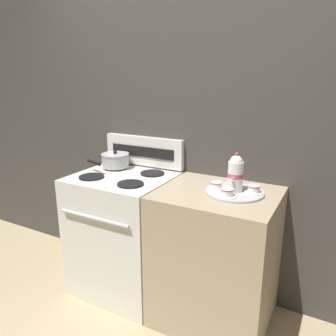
% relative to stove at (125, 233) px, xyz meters
% --- Properties ---
extents(ground_plane, '(6.00, 6.00, 0.00)m').
position_rel_stove_xyz_m(ground_plane, '(0.37, 0.00, -0.45)').
color(ground_plane, tan).
extents(wall_back, '(6.00, 0.05, 2.20)m').
position_rel_stove_xyz_m(wall_back, '(0.37, 0.33, 0.65)').
color(wall_back, '#423D38').
rests_on(wall_back, ground).
extents(stove, '(0.69, 0.65, 0.91)m').
position_rel_stove_xyz_m(stove, '(0.00, 0.00, 0.00)').
color(stove, silver).
rests_on(stove, ground).
extents(control_panel, '(0.67, 0.05, 0.22)m').
position_rel_stove_xyz_m(control_panel, '(0.00, 0.29, 0.57)').
color(control_panel, silver).
rests_on(control_panel, stove).
extents(side_counter, '(0.73, 0.62, 0.90)m').
position_rel_stove_xyz_m(side_counter, '(0.72, 0.00, -0.00)').
color(side_counter, tan).
rests_on(side_counter, ground).
extents(saucepan, '(0.25, 0.32, 0.13)m').
position_rel_stove_xyz_m(saucepan, '(-0.17, 0.14, 0.51)').
color(saucepan, '#B7B7BC').
rests_on(saucepan, stove).
extents(serving_tray, '(0.35, 0.35, 0.01)m').
position_rel_stove_xyz_m(serving_tray, '(0.81, 0.03, 0.45)').
color(serving_tray, '#B2B2B7').
rests_on(serving_tray, side_counter).
extents(teapot, '(0.09, 0.15, 0.24)m').
position_rel_stove_xyz_m(teapot, '(0.81, 0.03, 0.57)').
color(teapot, white).
rests_on(teapot, serving_tray).
extents(teacup_left, '(0.11, 0.11, 0.05)m').
position_rel_stove_xyz_m(teacup_left, '(0.70, 0.01, 0.48)').
color(teacup_left, white).
rests_on(teacup_left, serving_tray).
extents(teacup_right, '(0.11, 0.11, 0.05)m').
position_rel_stove_xyz_m(teacup_right, '(0.92, 0.05, 0.48)').
color(teacup_right, white).
rests_on(teacup_right, serving_tray).
extents(teacup_front, '(0.11, 0.11, 0.05)m').
position_rel_stove_xyz_m(teacup_front, '(0.80, -0.08, 0.48)').
color(teacup_front, white).
rests_on(teacup_front, serving_tray).
extents(creamer_jug, '(0.07, 0.07, 0.06)m').
position_rel_stove_xyz_m(creamer_jug, '(0.77, 0.15, 0.49)').
color(creamer_jug, white).
rests_on(creamer_jug, serving_tray).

